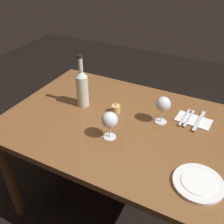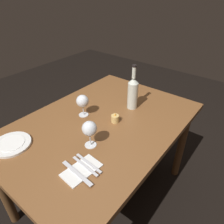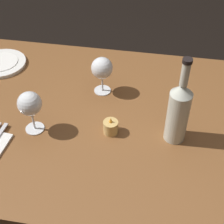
{
  "view_description": "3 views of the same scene",
  "coord_description": "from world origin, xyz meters",
  "px_view_note": "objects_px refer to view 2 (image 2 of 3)",
  "views": [
    {
      "loc": [
        0.47,
        -1.02,
        1.58
      ],
      "look_at": [
        -0.05,
        -0.01,
        0.79
      ],
      "focal_mm": 40.03,
      "sensor_mm": 36.0,
      "label": 1
    },
    {
      "loc": [
        0.81,
        0.73,
        1.53
      ],
      "look_at": [
        -0.05,
        0.06,
        0.82
      ],
      "focal_mm": 33.13,
      "sensor_mm": 36.0,
      "label": 2
    },
    {
      "loc": [
        -0.21,
        0.88,
        1.6
      ],
      "look_at": [
        -0.06,
        0.03,
        0.8
      ],
      "focal_mm": 54.73,
      "sensor_mm": 36.0,
      "label": 3
    }
  ],
  "objects_px": {
    "wine_glass_right": "(89,129)",
    "fork_inner": "(85,166)",
    "table_knife": "(77,173)",
    "dinner_plate": "(12,144)",
    "votive_candle": "(115,119)",
    "folded_napkin": "(82,170)",
    "wine_bottle": "(133,92)",
    "wine_glass_left": "(82,101)",
    "fork_outer": "(89,163)"
  },
  "relations": [
    {
      "from": "wine_glass_right",
      "to": "wine_bottle",
      "type": "xyz_separation_m",
      "value": [
        -0.48,
        -0.04,
        0.01
      ]
    },
    {
      "from": "folded_napkin",
      "to": "fork_inner",
      "type": "height_order",
      "value": "fork_inner"
    },
    {
      "from": "wine_bottle",
      "to": "dinner_plate",
      "type": "xyz_separation_m",
      "value": [
        0.76,
        -0.3,
        -0.11
      ]
    },
    {
      "from": "wine_bottle",
      "to": "fork_outer",
      "type": "relative_size",
      "value": 1.77
    },
    {
      "from": "dinner_plate",
      "to": "fork_outer",
      "type": "distance_m",
      "value": 0.47
    },
    {
      "from": "wine_bottle",
      "to": "fork_outer",
      "type": "xyz_separation_m",
      "value": [
        0.59,
        0.14,
        -0.11
      ]
    },
    {
      "from": "wine_glass_left",
      "to": "fork_inner",
      "type": "xyz_separation_m",
      "value": [
        0.33,
        0.34,
        -0.1
      ]
    },
    {
      "from": "dinner_plate",
      "to": "table_knife",
      "type": "bearing_deg",
      "value": 100.68
    },
    {
      "from": "folded_napkin",
      "to": "table_knife",
      "type": "bearing_deg",
      "value": 0.0
    },
    {
      "from": "wine_bottle",
      "to": "wine_glass_left",
      "type": "bearing_deg",
      "value": -35.07
    },
    {
      "from": "folded_napkin",
      "to": "wine_glass_left",
      "type": "bearing_deg",
      "value": -136.28
    },
    {
      "from": "fork_outer",
      "to": "table_knife",
      "type": "distance_m",
      "value": 0.08
    },
    {
      "from": "wine_glass_left",
      "to": "table_knife",
      "type": "bearing_deg",
      "value": 41.41
    },
    {
      "from": "wine_glass_right",
      "to": "fork_inner",
      "type": "height_order",
      "value": "wine_glass_right"
    },
    {
      "from": "wine_bottle",
      "to": "wine_glass_right",
      "type": "bearing_deg",
      "value": 5.28
    },
    {
      "from": "wine_glass_right",
      "to": "folded_napkin",
      "type": "relative_size",
      "value": 0.8
    },
    {
      "from": "wine_bottle",
      "to": "votive_candle",
      "type": "distance_m",
      "value": 0.24
    },
    {
      "from": "table_knife",
      "to": "fork_inner",
      "type": "bearing_deg",
      "value": -180.0
    },
    {
      "from": "votive_candle",
      "to": "folded_napkin",
      "type": "relative_size",
      "value": 0.34
    },
    {
      "from": "wine_glass_right",
      "to": "fork_outer",
      "type": "distance_m",
      "value": 0.18
    },
    {
      "from": "wine_bottle",
      "to": "votive_candle",
      "type": "relative_size",
      "value": 4.77
    },
    {
      "from": "wine_glass_left",
      "to": "fork_inner",
      "type": "relative_size",
      "value": 0.84
    },
    {
      "from": "wine_glass_left",
      "to": "votive_candle",
      "type": "height_order",
      "value": "wine_glass_left"
    },
    {
      "from": "fork_outer",
      "to": "table_knife",
      "type": "xyz_separation_m",
      "value": [
        0.08,
        0.0,
        0.0
      ]
    },
    {
      "from": "fork_outer",
      "to": "table_knife",
      "type": "height_order",
      "value": "same"
    },
    {
      "from": "wine_bottle",
      "to": "table_knife",
      "type": "height_order",
      "value": "wine_bottle"
    },
    {
      "from": "table_knife",
      "to": "votive_candle",
      "type": "bearing_deg",
      "value": -164.95
    },
    {
      "from": "wine_glass_left",
      "to": "wine_bottle",
      "type": "xyz_separation_m",
      "value": [
        -0.29,
        0.2,
        0.02
      ]
    },
    {
      "from": "folded_napkin",
      "to": "table_knife",
      "type": "xyz_separation_m",
      "value": [
        0.03,
        0.0,
        0.01
      ]
    },
    {
      "from": "votive_candle",
      "to": "table_knife",
      "type": "distance_m",
      "value": 0.47
    },
    {
      "from": "wine_bottle",
      "to": "fork_inner",
      "type": "distance_m",
      "value": 0.64
    },
    {
      "from": "fork_inner",
      "to": "dinner_plate",
      "type": "bearing_deg",
      "value": -72.58
    },
    {
      "from": "fork_outer",
      "to": "wine_bottle",
      "type": "bearing_deg",
      "value": -167.1
    },
    {
      "from": "fork_outer",
      "to": "table_knife",
      "type": "bearing_deg",
      "value": 0.0
    },
    {
      "from": "table_knife",
      "to": "folded_napkin",
      "type": "bearing_deg",
      "value": -180.0
    },
    {
      "from": "wine_bottle",
      "to": "fork_inner",
      "type": "xyz_separation_m",
      "value": [
        0.62,
        0.14,
        -0.11
      ]
    },
    {
      "from": "table_knife",
      "to": "dinner_plate",
      "type": "bearing_deg",
      "value": -79.32
    },
    {
      "from": "fork_inner",
      "to": "table_knife",
      "type": "height_order",
      "value": "same"
    },
    {
      "from": "wine_bottle",
      "to": "folded_napkin",
      "type": "bearing_deg",
      "value": 11.93
    },
    {
      "from": "wine_glass_left",
      "to": "wine_glass_right",
      "type": "bearing_deg",
      "value": 52.01
    },
    {
      "from": "wine_bottle",
      "to": "table_knife",
      "type": "xyz_separation_m",
      "value": [
        0.67,
        0.14,
        -0.11
      ]
    },
    {
      "from": "votive_candle",
      "to": "folded_napkin",
      "type": "bearing_deg",
      "value": 16.06
    },
    {
      "from": "dinner_plate",
      "to": "fork_outer",
      "type": "xyz_separation_m",
      "value": [
        -0.16,
        0.44,
        0.0
      ]
    },
    {
      "from": "wine_bottle",
      "to": "folded_napkin",
      "type": "distance_m",
      "value": 0.67
    },
    {
      "from": "wine_bottle",
      "to": "table_knife",
      "type": "relative_size",
      "value": 1.51
    },
    {
      "from": "votive_candle",
      "to": "dinner_plate",
      "type": "height_order",
      "value": "votive_candle"
    },
    {
      "from": "wine_bottle",
      "to": "fork_inner",
      "type": "bearing_deg",
      "value": 12.4
    },
    {
      "from": "wine_bottle",
      "to": "table_knife",
      "type": "distance_m",
      "value": 0.7
    },
    {
      "from": "wine_glass_right",
      "to": "fork_inner",
      "type": "bearing_deg",
      "value": 33.9
    },
    {
      "from": "wine_glass_right",
      "to": "wine_bottle",
      "type": "height_order",
      "value": "wine_bottle"
    }
  ]
}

